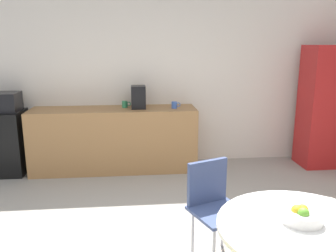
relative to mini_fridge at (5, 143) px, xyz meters
name	(u,v)px	position (x,y,z in m)	size (l,w,h in m)	color
wall_back	(148,78)	(2.03, 0.35, 0.86)	(6.00, 0.10, 2.60)	silver
counter_block	(114,139)	(1.52, 0.00, 0.01)	(2.33, 0.60, 0.90)	#9E7042
mini_fridge	(5,143)	(0.00, 0.00, 0.00)	(0.54, 0.54, 0.89)	black
microwave	(1,102)	(0.00, 0.00, 0.57)	(0.48, 0.38, 0.26)	black
locker_cabinet	(324,107)	(4.58, -0.10, 0.44)	(0.60, 0.50, 1.78)	#B21E1E
round_table	(302,248)	(2.81, -3.09, 0.14)	(1.04, 1.04, 0.73)	silver
chair_navy	(213,198)	(2.46, -2.22, 0.08)	(0.55, 0.55, 0.83)	silver
fruit_bowl	(301,215)	(2.81, -3.03, 0.33)	(0.25, 0.25, 0.11)	silver
mug_white	(175,105)	(2.38, -0.05, 0.50)	(0.13, 0.08, 0.09)	#3F66BF
mug_green	(125,104)	(1.68, 0.08, 0.50)	(0.13, 0.08, 0.09)	#338C59
coffee_maker	(138,97)	(1.87, 0.00, 0.62)	(0.20, 0.24, 0.32)	black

